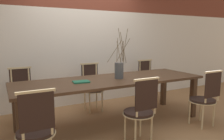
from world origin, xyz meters
name	(u,v)px	position (x,y,z in m)	size (l,w,h in m)	color
ground_plane	(112,123)	(0.00, 0.00, 0.00)	(16.00, 16.00, 0.00)	#9E7047
wall_rear	(83,30)	(0.00, 1.34, 1.60)	(12.00, 0.06, 3.20)	silver
dining_table	(112,84)	(0.00, 0.00, 0.69)	(3.15, 1.02, 0.77)	#4C3321
chair_near_leftend	(36,128)	(-1.34, -0.81, 0.50)	(0.43, 0.43, 0.94)	black
chair_near_left	(141,109)	(0.01, -0.81, 0.50)	(0.43, 0.43, 0.94)	black
chair_near_center	(205,97)	(1.29, -0.81, 0.50)	(0.43, 0.43, 0.94)	black
chair_far_leftend	(22,94)	(-1.33, 0.81, 0.50)	(0.43, 0.43, 0.94)	black
chair_far_left	(92,86)	(-0.02, 0.81, 0.50)	(0.43, 0.43, 0.94)	black
chair_far_center	(148,79)	(1.35, 0.81, 0.50)	(0.43, 0.43, 0.94)	black
vase_centerpiece	(119,70)	(0.13, -0.01, 0.92)	(0.33, 0.30, 0.83)	#4C5156
book_stack	(81,82)	(-0.55, -0.03, 0.78)	(0.26, 0.20, 0.02)	#1E6B4C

